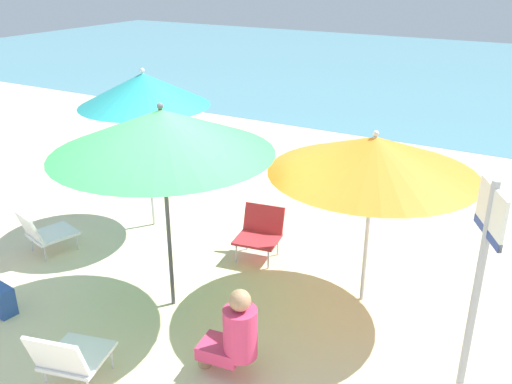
{
  "coord_description": "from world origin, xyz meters",
  "views": [
    {
      "loc": [
        3.01,
        -3.56,
        3.25
      ],
      "look_at": [
        0.02,
        1.72,
        0.7
      ],
      "focal_mm": 38.66,
      "sensor_mm": 36.0,
      "label": 1
    }
  ],
  "objects_px": {
    "umbrella_green": "(162,132)",
    "person_a": "(163,156)",
    "umbrella_teal": "(144,90)",
    "beach_chair_b": "(260,231)",
    "beach_chair_a": "(43,231)",
    "warning_sign": "(481,268)",
    "beach_bag": "(2,301)",
    "umbrella_orange": "(374,155)",
    "person_b": "(234,334)",
    "beach_chair_c": "(69,357)"
  },
  "relations": [
    {
      "from": "warning_sign",
      "to": "beach_chair_a",
      "type": "bearing_deg",
      "value": 151.9
    },
    {
      "from": "umbrella_green",
      "to": "beach_chair_a",
      "type": "bearing_deg",
      "value": 177.4
    },
    {
      "from": "umbrella_teal",
      "to": "beach_bag",
      "type": "xyz_separation_m",
      "value": [
        -0.01,
        -2.33,
        -1.67
      ]
    },
    {
      "from": "person_b",
      "to": "beach_bag",
      "type": "height_order",
      "value": "person_b"
    },
    {
      "from": "umbrella_teal",
      "to": "beach_chair_a",
      "type": "xyz_separation_m",
      "value": [
        -0.62,
        -1.26,
        -1.52
      ]
    },
    {
      "from": "umbrella_green",
      "to": "beach_chair_b",
      "type": "height_order",
      "value": "umbrella_green"
    },
    {
      "from": "umbrella_orange",
      "to": "beach_bag",
      "type": "bearing_deg",
      "value": -146.45
    },
    {
      "from": "person_a",
      "to": "warning_sign",
      "type": "bearing_deg",
      "value": -137.52
    },
    {
      "from": "beach_bag",
      "to": "beach_chair_c",
      "type": "bearing_deg",
      "value": -16.34
    },
    {
      "from": "umbrella_orange",
      "to": "person_a",
      "type": "relative_size",
      "value": 2.17
    },
    {
      "from": "beach_chair_c",
      "to": "person_b",
      "type": "distance_m",
      "value": 1.33
    },
    {
      "from": "person_b",
      "to": "person_a",
      "type": "bearing_deg",
      "value": -51.59
    },
    {
      "from": "umbrella_green",
      "to": "beach_chair_b",
      "type": "bearing_deg",
      "value": 78.13
    },
    {
      "from": "beach_chair_c",
      "to": "beach_chair_b",
      "type": "bearing_deg",
      "value": -19.77
    },
    {
      "from": "beach_bag",
      "to": "umbrella_green",
      "type": "bearing_deg",
      "value": 35.4
    },
    {
      "from": "person_a",
      "to": "person_b",
      "type": "bearing_deg",
      "value": -154.02
    },
    {
      "from": "warning_sign",
      "to": "beach_bag",
      "type": "relative_size",
      "value": 6.55
    },
    {
      "from": "beach_chair_b",
      "to": "warning_sign",
      "type": "bearing_deg",
      "value": 52.53
    },
    {
      "from": "warning_sign",
      "to": "person_b",
      "type": "bearing_deg",
      "value": 170.81
    },
    {
      "from": "umbrella_teal",
      "to": "warning_sign",
      "type": "relative_size",
      "value": 1.08
    },
    {
      "from": "umbrella_orange",
      "to": "person_b",
      "type": "xyz_separation_m",
      "value": [
        -0.56,
        -1.61,
        -1.18
      ]
    },
    {
      "from": "beach_chair_b",
      "to": "beach_chair_c",
      "type": "xyz_separation_m",
      "value": [
        -0.24,
        -2.71,
        0.0
      ]
    },
    {
      "from": "person_a",
      "to": "warning_sign",
      "type": "height_order",
      "value": "warning_sign"
    },
    {
      "from": "person_b",
      "to": "beach_bag",
      "type": "xyz_separation_m",
      "value": [
        -2.46,
        -0.4,
        -0.26
      ]
    },
    {
      "from": "umbrella_orange",
      "to": "umbrella_teal",
      "type": "relative_size",
      "value": 0.96
    },
    {
      "from": "warning_sign",
      "to": "umbrella_teal",
      "type": "bearing_deg",
      "value": 134.99
    },
    {
      "from": "umbrella_teal",
      "to": "person_b",
      "type": "distance_m",
      "value": 3.42
    },
    {
      "from": "beach_chair_b",
      "to": "person_a",
      "type": "bearing_deg",
      "value": -126.4
    },
    {
      "from": "beach_chair_b",
      "to": "beach_bag",
      "type": "bearing_deg",
      "value": -44.79
    },
    {
      "from": "beach_chair_c",
      "to": "warning_sign",
      "type": "relative_size",
      "value": 0.35
    },
    {
      "from": "beach_chair_b",
      "to": "person_b",
      "type": "relative_size",
      "value": 0.69
    },
    {
      "from": "beach_chair_a",
      "to": "warning_sign",
      "type": "height_order",
      "value": "warning_sign"
    },
    {
      "from": "umbrella_orange",
      "to": "beach_chair_b",
      "type": "height_order",
      "value": "umbrella_orange"
    },
    {
      "from": "umbrella_green",
      "to": "umbrella_teal",
      "type": "bearing_deg",
      "value": 135.09
    },
    {
      "from": "umbrella_green",
      "to": "person_a",
      "type": "height_order",
      "value": "umbrella_green"
    },
    {
      "from": "beach_chair_c",
      "to": "umbrella_orange",
      "type": "bearing_deg",
      "value": -48.46
    },
    {
      "from": "person_a",
      "to": "umbrella_green",
      "type": "bearing_deg",
      "value": -160.08
    },
    {
      "from": "umbrella_teal",
      "to": "beach_chair_c",
      "type": "bearing_deg",
      "value": -63.04
    },
    {
      "from": "beach_chair_a",
      "to": "beach_bag",
      "type": "xyz_separation_m",
      "value": [
        0.61,
        -1.06,
        -0.15
      ]
    },
    {
      "from": "umbrella_green",
      "to": "umbrella_orange",
      "type": "relative_size",
      "value": 1.05
    },
    {
      "from": "umbrella_green",
      "to": "beach_chair_a",
      "type": "xyz_separation_m",
      "value": [
        -1.97,
        0.09,
        -1.54
      ]
    },
    {
      "from": "person_a",
      "to": "umbrella_teal",
      "type": "bearing_deg",
      "value": -167.32
    },
    {
      "from": "umbrella_green",
      "to": "umbrella_teal",
      "type": "xyz_separation_m",
      "value": [
        -1.36,
        1.35,
        -0.02
      ]
    },
    {
      "from": "beach_chair_b",
      "to": "beach_bag",
      "type": "relative_size",
      "value": 1.99
    },
    {
      "from": "umbrella_green",
      "to": "beach_chair_c",
      "type": "xyz_separation_m",
      "value": [
        0.03,
        -1.38,
        -1.51
      ]
    },
    {
      "from": "umbrella_teal",
      "to": "person_b",
      "type": "xyz_separation_m",
      "value": [
        2.45,
        -1.93,
        -1.41
      ]
    },
    {
      "from": "warning_sign",
      "to": "umbrella_green",
      "type": "bearing_deg",
      "value": 152.66
    },
    {
      "from": "umbrella_green",
      "to": "person_a",
      "type": "bearing_deg",
      "value": 129.66
    },
    {
      "from": "umbrella_teal",
      "to": "beach_chair_c",
      "type": "xyz_separation_m",
      "value": [
        1.39,
        -2.74,
        -1.49
      ]
    },
    {
      "from": "beach_chair_c",
      "to": "beach_bag",
      "type": "height_order",
      "value": "beach_chair_c"
    }
  ]
}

